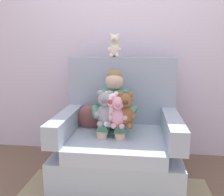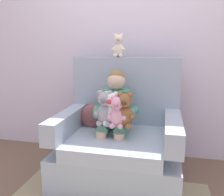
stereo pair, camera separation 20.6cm
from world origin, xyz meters
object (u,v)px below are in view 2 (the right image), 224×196
armchair (120,142)px  plush_white (111,110)px  plush_cream_on_backrest (119,46)px  plush_grey (105,109)px  seated_child (115,110)px  plush_pink (117,113)px  plush_brown (125,111)px  throw_pillow (93,117)px

armchair → plush_white: (-0.05, -0.14, 0.36)m
plush_cream_on_backrest → plush_grey: bearing=-104.5°
plush_grey → armchair: bearing=63.0°
seated_child → plush_grey: (-0.06, -0.16, 0.04)m
plush_grey → plush_pink: bearing=-9.0°
plush_pink → plush_grey: bearing=164.4°
plush_grey → plush_pink: plush_grey is taller
seated_child → plush_pink: (0.06, -0.20, 0.03)m
armchair → seated_child: bearing=167.1°
armchair → plush_white: 0.39m
plush_brown → plush_cream_on_backrest: bearing=89.3°
plush_pink → throw_pillow: size_ratio=1.09×
plush_pink → plush_cream_on_backrest: bearing=102.1°
seated_child → plush_white: (-0.00, -0.15, 0.04)m
plush_white → plush_cream_on_backrest: (-0.02, 0.46, 0.55)m
seated_child → plush_white: size_ratio=2.68×
plush_pink → throw_pillow: plush_pink is taller
plush_grey → plush_cream_on_backrest: 0.72m
plush_cream_on_backrest → seated_child: bearing=-96.0°
plush_white → plush_brown: bearing=-15.3°
plush_grey → plush_white: bearing=16.0°
seated_child → throw_pillow: bearing=164.7°
plush_grey → plush_pink: size_ratio=1.12×
throw_pillow → plush_cream_on_backrest: bearing=43.3°
plush_cream_on_backrest → throw_pillow: bearing=-147.4°
throw_pillow → plush_pink: bearing=-44.0°
plush_grey → plush_white: 0.06m
plush_cream_on_backrest → plush_pink: bearing=-90.7°
seated_child → plush_cream_on_backrest: size_ratio=3.48×
armchair → throw_pillow: size_ratio=4.42×
seated_child → throw_pillow: size_ratio=3.17×
plush_grey → plush_brown: 0.18m
armchair → plush_pink: size_ratio=4.07×
plush_grey → plush_pink: 0.13m
seated_child → plush_brown: seated_child is taller
plush_brown → plush_white: plush_brown is taller
armchair → plush_cream_on_backrest: bearing=103.7°
plush_cream_on_backrest → throw_pillow: size_ratio=0.91×
armchair → plush_grey: armchair is taller
seated_child → throw_pillow: (-0.24, 0.10, -0.11)m
plush_white → throw_pillow: 0.38m
plush_pink → plush_cream_on_backrest: (-0.09, 0.50, 0.56)m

